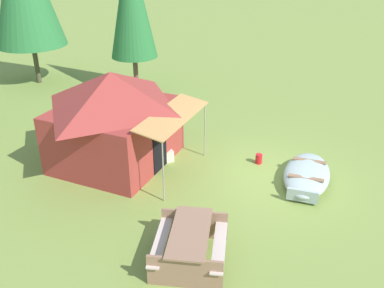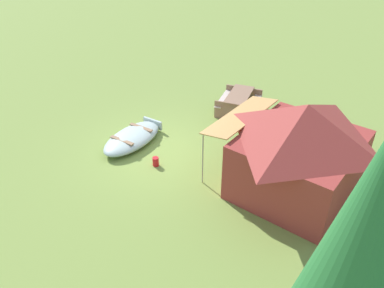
# 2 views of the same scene
# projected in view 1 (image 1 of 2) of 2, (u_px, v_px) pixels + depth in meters

# --- Properties ---
(ground_plane) EXTENTS (80.00, 80.00, 0.00)m
(ground_plane) POSITION_uv_depth(u_px,v_px,m) (265.00, 177.00, 12.12)
(ground_plane) COLOR olive
(beached_rowboat) EXTENTS (2.61, 1.41, 0.44)m
(beached_rowboat) POSITION_uv_depth(u_px,v_px,m) (307.00, 174.00, 11.80)
(beached_rowboat) COLOR #A3B4B4
(beached_rowboat) RESTS_ON ground_plane
(canvas_cabin_tent) EXTENTS (3.96, 4.42, 2.81)m
(canvas_cabin_tent) POSITION_uv_depth(u_px,v_px,m) (114.00, 117.00, 12.36)
(canvas_cabin_tent) COLOR #9D342F
(canvas_cabin_tent) RESTS_ON ground_plane
(picnic_table) EXTENTS (1.95, 1.73, 0.76)m
(picnic_table) POSITION_uv_depth(u_px,v_px,m) (190.00, 242.00, 8.83)
(picnic_table) COLOR #936B53
(picnic_table) RESTS_ON ground_plane
(cooler_box) EXTENTS (0.61, 0.63, 0.35)m
(cooler_box) POSITION_uv_depth(u_px,v_px,m) (164.00, 156.00, 12.89)
(cooler_box) COLOR beige
(cooler_box) RESTS_ON ground_plane
(fuel_can) EXTENTS (0.28, 0.28, 0.30)m
(fuel_can) POSITION_uv_depth(u_px,v_px,m) (259.00, 159.00, 12.78)
(fuel_can) COLOR red
(fuel_can) RESTS_ON ground_plane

